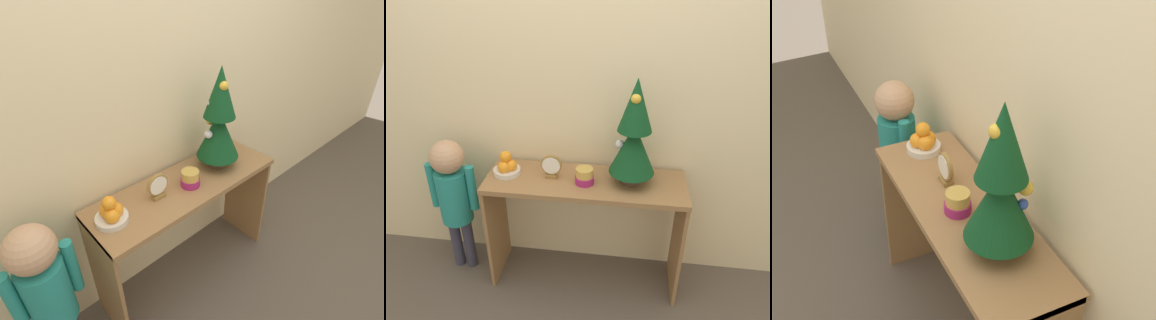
% 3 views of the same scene
% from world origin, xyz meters
% --- Properties ---
extents(back_wall, '(7.00, 0.05, 2.50)m').
position_xyz_m(back_wall, '(0.00, 0.41, 1.25)').
color(back_wall, beige).
rests_on(back_wall, ground_plane).
extents(console_table, '(1.12, 0.37, 0.73)m').
position_xyz_m(console_table, '(0.00, 0.18, 0.56)').
color(console_table, olive).
rests_on(console_table, ground_plane).
extents(mini_tree, '(0.25, 0.25, 0.59)m').
position_xyz_m(mini_tree, '(0.25, 0.20, 1.02)').
color(mini_tree, '#4C3828').
rests_on(mini_tree, console_table).
extents(fruit_bowl, '(0.15, 0.15, 0.14)m').
position_xyz_m(fruit_bowl, '(-0.45, 0.20, 0.78)').
color(fruit_bowl, silver).
rests_on(fruit_bowl, console_table).
extents(singing_bowl, '(0.11, 0.11, 0.09)m').
position_xyz_m(singing_bowl, '(0.00, 0.16, 0.77)').
color(singing_bowl, '#9E2366').
rests_on(singing_bowl, console_table).
extents(desk_clock, '(0.12, 0.04, 0.14)m').
position_xyz_m(desk_clock, '(-0.19, 0.19, 0.80)').
color(desk_clock, olive).
rests_on(desk_clock, console_table).
extents(child_figure, '(0.30, 0.20, 0.92)m').
position_xyz_m(child_figure, '(-0.80, 0.18, 0.59)').
color(child_figure, '#38384C').
rests_on(child_figure, ground_plane).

